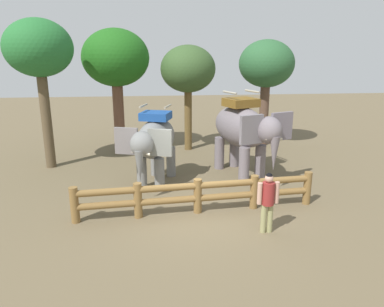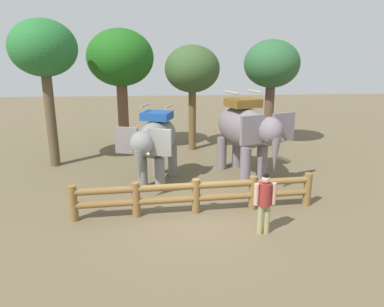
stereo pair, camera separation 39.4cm
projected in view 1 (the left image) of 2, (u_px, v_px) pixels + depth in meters
The scene contains 9 objects.
ground_plane at pixel (198, 213), 10.80m from camera, with size 60.00×60.00×0.00m, color brown.
log_fence at pixel (198, 193), 10.66m from camera, with size 7.24×0.78×1.05m.
elephant_near_left at pixel (155, 141), 12.70m from camera, with size 2.30×3.41×2.85m.
elephant_center at pixel (244, 129), 13.61m from camera, with size 2.72×3.86×3.24m.
tourist_woman_in_black at pixel (268, 198), 9.39m from camera, with size 0.59×0.34×1.66m.
tree_far_left at pixel (188, 70), 16.81m from camera, with size 2.56×2.56×4.96m.
tree_back_center at pixel (116, 60), 16.35m from camera, with size 3.03×3.03×5.67m.
tree_far_right at pixel (266, 66), 17.66m from camera, with size 2.70×2.70×5.23m.
tree_deep_back at pixel (39, 51), 13.85m from camera, with size 2.60×2.60×5.89m.
Camera 1 is at (-1.26, -9.83, 4.64)m, focal length 33.79 mm.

